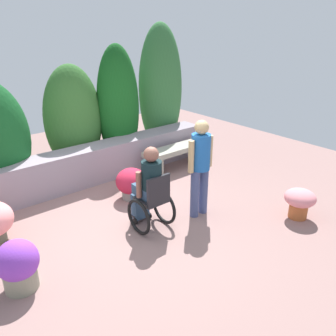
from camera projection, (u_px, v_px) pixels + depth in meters
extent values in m
plane|color=gray|center=(134.00, 223.00, 5.51)|extent=(11.48, 11.48, 0.00)
cube|color=gray|center=(79.00, 167.00, 6.67)|extent=(5.91, 0.51, 0.72)
ellipsoid|color=#31652A|center=(73.00, 119.00, 7.10)|extent=(1.22, 0.85, 2.21)
ellipsoid|color=#15541C|center=(118.00, 106.00, 7.41)|extent=(0.96, 0.67, 2.56)
ellipsoid|color=#336F38|center=(161.00, 89.00, 8.18)|extent=(1.13, 0.79, 2.96)
cube|color=gray|center=(155.00, 167.00, 7.13)|extent=(0.20, 0.35, 0.39)
cube|color=gray|center=(196.00, 154.00, 7.83)|extent=(0.20, 0.35, 0.39)
cube|color=gray|center=(177.00, 149.00, 7.39)|extent=(1.55, 0.41, 0.11)
cube|color=black|center=(151.00, 199.00, 5.18)|extent=(0.40, 0.40, 0.06)
cube|color=black|center=(159.00, 189.00, 4.96)|extent=(0.40, 0.04, 0.40)
cube|color=black|center=(140.00, 214.00, 5.56)|extent=(0.28, 0.12, 0.03)
torus|color=black|center=(139.00, 217.00, 5.13)|extent=(0.05, 0.56, 0.56)
torus|color=black|center=(164.00, 207.00, 5.41)|extent=(0.05, 0.56, 0.56)
cylinder|color=black|center=(135.00, 221.00, 5.45)|extent=(0.03, 0.10, 0.10)
cylinder|color=black|center=(149.00, 215.00, 5.62)|extent=(0.03, 0.10, 0.10)
cube|color=#314C68|center=(147.00, 190.00, 5.21)|extent=(0.30, 0.40, 0.16)
cube|color=#314C68|center=(140.00, 205.00, 5.49)|extent=(0.26, 0.14, 0.43)
cylinder|color=black|center=(152.00, 178.00, 5.03)|extent=(0.30, 0.30, 0.50)
cylinder|color=brown|center=(139.00, 185.00, 4.99)|extent=(0.08, 0.08, 0.40)
cylinder|color=brown|center=(159.00, 178.00, 5.21)|extent=(0.08, 0.08, 0.40)
sphere|color=brown|center=(151.00, 154.00, 4.89)|extent=(0.22, 0.22, 0.22)
cylinder|color=#414D7A|center=(195.00, 194.00, 5.55)|extent=(0.14, 0.14, 0.81)
cylinder|color=#414D7A|center=(204.00, 190.00, 5.67)|extent=(0.14, 0.14, 0.81)
cylinder|color=#205EAC|center=(201.00, 152.00, 5.34)|extent=(0.30, 0.30, 0.57)
cylinder|color=tan|center=(191.00, 157.00, 5.23)|extent=(0.09, 0.09, 0.51)
cylinder|color=tan|center=(210.00, 151.00, 5.47)|extent=(0.09, 0.09, 0.51)
sphere|color=tan|center=(202.00, 127.00, 5.19)|extent=(0.22, 0.22, 0.22)
cylinder|color=#AC592D|center=(298.00, 210.00, 5.61)|extent=(0.29, 0.29, 0.28)
ellipsoid|color=#3C6432|center=(300.00, 200.00, 5.54)|extent=(0.32, 0.32, 0.10)
ellipsoid|color=pink|center=(300.00, 198.00, 5.53)|extent=(0.50, 0.50, 0.27)
cylinder|color=gray|center=(132.00, 193.00, 6.26)|extent=(0.35, 0.35, 0.20)
ellipsoid|color=#2E6531|center=(132.00, 185.00, 6.19)|extent=(0.39, 0.39, 0.16)
ellipsoid|color=#BE223C|center=(131.00, 181.00, 6.17)|extent=(0.56, 0.56, 0.47)
cylinder|color=gray|center=(21.00, 279.00, 4.11)|extent=(0.39, 0.39, 0.26)
ellipsoid|color=#216315|center=(18.00, 266.00, 4.04)|extent=(0.43, 0.43, 0.17)
ellipsoid|color=purple|center=(17.00, 260.00, 4.01)|extent=(0.49, 0.49, 0.50)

